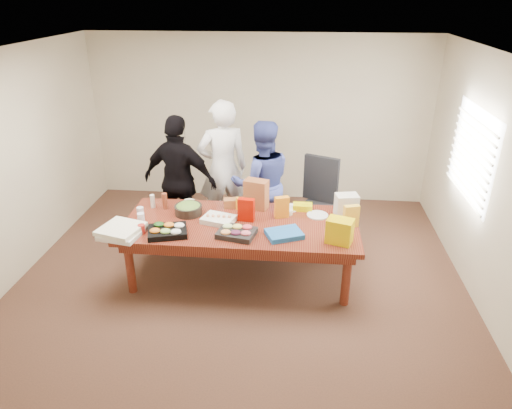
# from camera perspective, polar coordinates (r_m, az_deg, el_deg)

# --- Properties ---
(floor) EXTENTS (5.50, 5.00, 0.02)m
(floor) POSITION_cam_1_polar(r_m,az_deg,el_deg) (5.90, -1.84, -8.86)
(floor) COLOR #47301E
(floor) RESTS_ON ground
(ceiling) EXTENTS (5.50, 5.00, 0.02)m
(ceiling) POSITION_cam_1_polar(r_m,az_deg,el_deg) (4.92, -2.30, 18.38)
(ceiling) COLOR white
(ceiling) RESTS_ON wall_back
(wall_back) EXTENTS (5.50, 0.04, 2.70)m
(wall_back) POSITION_cam_1_polar(r_m,az_deg,el_deg) (7.62, 0.40, 10.45)
(wall_back) COLOR beige
(wall_back) RESTS_ON floor
(wall_front) EXTENTS (5.50, 0.04, 2.70)m
(wall_front) POSITION_cam_1_polar(r_m,az_deg,el_deg) (3.11, -8.13, -13.74)
(wall_front) COLOR beige
(wall_front) RESTS_ON floor
(wall_left) EXTENTS (0.04, 5.00, 2.70)m
(wall_left) POSITION_cam_1_polar(r_m,az_deg,el_deg) (6.23, -28.07, 3.99)
(wall_left) COLOR beige
(wall_left) RESTS_ON floor
(wall_right) EXTENTS (0.04, 5.00, 2.70)m
(wall_right) POSITION_cam_1_polar(r_m,az_deg,el_deg) (5.62, 26.99, 2.13)
(wall_right) COLOR beige
(wall_right) RESTS_ON floor
(window_panel) EXTENTS (0.03, 1.40, 1.10)m
(window_panel) POSITION_cam_1_polar(r_m,az_deg,el_deg) (6.09, 25.17, 5.65)
(window_panel) COLOR white
(window_panel) RESTS_ON wall_right
(window_blinds) EXTENTS (0.04, 1.36, 1.00)m
(window_blinds) POSITION_cam_1_polar(r_m,az_deg,el_deg) (6.08, 24.81, 5.68)
(window_blinds) COLOR beige
(window_blinds) RESTS_ON wall_right
(conference_table) EXTENTS (2.80, 1.20, 0.75)m
(conference_table) POSITION_cam_1_polar(r_m,az_deg,el_deg) (5.69, -1.90, -5.65)
(conference_table) COLOR #4C1C0F
(conference_table) RESTS_ON floor
(office_chair) EXTENTS (0.79, 0.79, 1.18)m
(office_chair) POSITION_cam_1_polar(r_m,az_deg,el_deg) (6.36, 7.94, -0.24)
(office_chair) COLOR black
(office_chair) RESTS_ON floor
(person_center) EXTENTS (0.83, 0.68, 1.96)m
(person_center) POSITION_cam_1_polar(r_m,az_deg,el_deg) (6.54, -4.10, 4.44)
(person_center) COLOR white
(person_center) RESTS_ON floor
(person_right) EXTENTS (1.00, 0.87, 1.76)m
(person_right) POSITION_cam_1_polar(r_m,az_deg,el_deg) (6.29, 0.74, 2.61)
(person_right) COLOR #394596
(person_right) RESTS_ON floor
(person_left) EXTENTS (1.14, 0.68, 1.82)m
(person_left) POSITION_cam_1_polar(r_m,az_deg,el_deg) (6.37, -9.40, 2.89)
(person_left) COLOR black
(person_left) RESTS_ON floor
(veggie_tray) EXTENTS (0.51, 0.44, 0.07)m
(veggie_tray) POSITION_cam_1_polar(r_m,az_deg,el_deg) (5.35, -10.90, -3.30)
(veggie_tray) COLOR black
(veggie_tray) RESTS_ON conference_table
(fruit_tray) EXTENTS (0.47, 0.40, 0.06)m
(fruit_tray) POSITION_cam_1_polar(r_m,az_deg,el_deg) (5.23, -2.41, -3.54)
(fruit_tray) COLOR black
(fruit_tray) RESTS_ON conference_table
(sheet_cake) EXTENTS (0.44, 0.37, 0.07)m
(sheet_cake) POSITION_cam_1_polar(r_m,az_deg,el_deg) (5.54, -4.66, -1.85)
(sheet_cake) COLOR white
(sheet_cake) RESTS_ON conference_table
(salad_bowl) EXTENTS (0.39, 0.39, 0.11)m
(salad_bowl) POSITION_cam_1_polar(r_m,az_deg,el_deg) (5.77, -8.37, -0.63)
(salad_bowl) COLOR black
(salad_bowl) RESTS_ON conference_table
(chip_bag_blue) EXTENTS (0.47, 0.42, 0.06)m
(chip_bag_blue) POSITION_cam_1_polar(r_m,az_deg,el_deg) (5.22, 3.51, -3.66)
(chip_bag_blue) COLOR #1D60AE
(chip_bag_blue) RESTS_ON conference_table
(chip_bag_red) EXTENTS (0.20, 0.10, 0.28)m
(chip_bag_red) POSITION_cam_1_polar(r_m,az_deg,el_deg) (5.51, -1.23, -0.66)
(chip_bag_red) COLOR #B10F00
(chip_bag_red) RESTS_ON conference_table
(chip_bag_yellow) EXTENTS (0.19, 0.12, 0.27)m
(chip_bag_yellow) POSITION_cam_1_polar(r_m,az_deg,el_deg) (5.49, 11.69, -1.41)
(chip_bag_yellow) COLOR yellow
(chip_bag_yellow) RESTS_ON conference_table
(chip_bag_orange) EXTENTS (0.19, 0.13, 0.27)m
(chip_bag_orange) POSITION_cam_1_polar(r_m,az_deg,el_deg) (5.60, 3.21, -0.34)
(chip_bag_orange) COLOR orange
(chip_bag_orange) RESTS_ON conference_table
(mayo_jar) EXTENTS (0.09, 0.09, 0.12)m
(mayo_jar) POSITION_cam_1_polar(r_m,az_deg,el_deg) (5.80, -1.05, -0.11)
(mayo_jar) COLOR beige
(mayo_jar) RESTS_ON conference_table
(mustard_bottle) EXTENTS (0.06, 0.06, 0.16)m
(mustard_bottle) POSITION_cam_1_polar(r_m,az_deg,el_deg) (5.81, -2.24, 0.13)
(mustard_bottle) COLOR #FBAA18
(mustard_bottle) RESTS_ON conference_table
(dressing_bottle) EXTENTS (0.08, 0.08, 0.21)m
(dressing_bottle) POSITION_cam_1_polar(r_m,az_deg,el_deg) (5.93, -11.23, 0.42)
(dressing_bottle) COLOR brown
(dressing_bottle) RESTS_ON conference_table
(ranch_bottle) EXTENTS (0.07, 0.07, 0.17)m
(ranch_bottle) POSITION_cam_1_polar(r_m,az_deg,el_deg) (6.01, -12.69, 0.41)
(ranch_bottle) COLOR silver
(ranch_bottle) RESTS_ON conference_table
(banana_bunch) EXTENTS (0.24, 0.14, 0.08)m
(banana_bunch) POSITION_cam_1_polar(r_m,az_deg,el_deg) (5.84, 5.79, -0.30)
(banana_bunch) COLOR #D9D300
(banana_bunch) RESTS_ON conference_table
(bread_loaf) EXTENTS (0.30, 0.17, 0.11)m
(bread_loaf) POSITION_cam_1_polar(r_m,az_deg,el_deg) (5.89, -2.61, 0.20)
(bread_loaf) COLOR #9F5F32
(bread_loaf) RESTS_ON conference_table
(kraft_bag) EXTENTS (0.33, 0.24, 0.38)m
(kraft_bag) POSITION_cam_1_polar(r_m,az_deg,el_deg) (5.81, 0.03, 1.29)
(kraft_bag) COLOR brown
(kraft_bag) RESTS_ON conference_table
(red_cup) EXTENTS (0.08, 0.08, 0.11)m
(red_cup) POSITION_cam_1_polar(r_m,az_deg,el_deg) (5.42, -13.99, -2.96)
(red_cup) COLOR #A7221A
(red_cup) RESTS_ON conference_table
(clear_cup_a) EXTENTS (0.10, 0.10, 0.12)m
(clear_cup_a) POSITION_cam_1_polar(r_m,az_deg,el_deg) (5.67, -14.05, -1.60)
(clear_cup_a) COLOR white
(clear_cup_a) RESTS_ON conference_table
(clear_cup_b) EXTENTS (0.10, 0.10, 0.12)m
(clear_cup_b) POSITION_cam_1_polar(r_m,az_deg,el_deg) (5.82, -14.13, -0.88)
(clear_cup_b) COLOR silver
(clear_cup_b) RESTS_ON conference_table
(pizza_box_lower) EXTENTS (0.50, 0.50, 0.05)m
(pizza_box_lower) POSITION_cam_1_polar(r_m,az_deg,el_deg) (5.46, -16.20, -3.37)
(pizza_box_lower) COLOR white
(pizza_box_lower) RESTS_ON conference_table
(pizza_box_upper) EXTENTS (0.54, 0.54, 0.05)m
(pizza_box_upper) POSITION_cam_1_polar(r_m,az_deg,el_deg) (5.44, -16.39, -2.91)
(pizza_box_upper) COLOR white
(pizza_box_upper) RESTS_ON pizza_box_lower
(plate_a) EXTENTS (0.28, 0.28, 0.02)m
(plate_a) POSITION_cam_1_polar(r_m,az_deg,el_deg) (5.73, 7.62, -1.31)
(plate_a) COLOR silver
(plate_a) RESTS_ON conference_table
(plate_b) EXTENTS (0.29, 0.29, 0.02)m
(plate_b) POSITION_cam_1_polar(r_m,az_deg,el_deg) (5.88, 4.30, -0.41)
(plate_b) COLOR white
(plate_b) RESTS_ON conference_table
(dip_bowl_a) EXTENTS (0.19, 0.19, 0.06)m
(dip_bowl_a) POSITION_cam_1_polar(r_m,az_deg,el_deg) (5.73, 3.82, -0.89)
(dip_bowl_a) COLOR beige
(dip_bowl_a) RESTS_ON conference_table
(dip_bowl_b) EXTENTS (0.16, 0.16, 0.06)m
(dip_bowl_b) POSITION_cam_1_polar(r_m,az_deg,el_deg) (6.01, -8.28, 0.22)
(dip_bowl_b) COLOR beige
(dip_bowl_b) RESTS_ON conference_table
(grocery_bag_white) EXTENTS (0.30, 0.23, 0.28)m
(grocery_bag_white) POSITION_cam_1_polar(r_m,az_deg,el_deg) (5.72, 11.12, -0.13)
(grocery_bag_white) COLOR silver
(grocery_bag_white) RESTS_ON conference_table
(grocery_bag_yellow) EXTENTS (0.32, 0.27, 0.28)m
(grocery_bag_yellow) POSITION_cam_1_polar(r_m,az_deg,el_deg) (5.12, 10.32, -3.24)
(grocery_bag_yellow) COLOR #DCBC00
(grocery_bag_yellow) RESTS_ON conference_table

